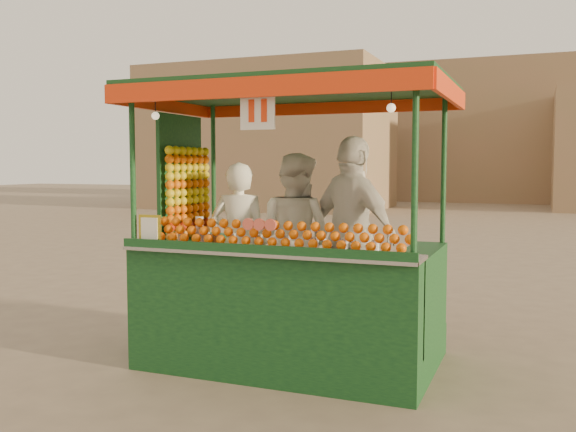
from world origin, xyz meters
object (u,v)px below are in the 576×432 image
at_px(vendor_middle, 295,238).
at_px(vendor_right, 353,234).
at_px(vendor_left, 239,242).
at_px(juice_cart, 282,274).

distance_m(vendor_middle, vendor_right, 0.65).
xyz_separation_m(vendor_middle, vendor_right, (0.63, -0.15, 0.08)).
xyz_separation_m(vendor_left, vendor_right, (1.14, 0.05, 0.12)).
distance_m(vendor_left, vendor_middle, 0.55).
height_order(juice_cart, vendor_right, juice_cart).
bearing_deg(vendor_middle, vendor_left, 37.40).
relative_size(juice_cart, vendor_middle, 1.71).
bearing_deg(juice_cart, vendor_left, 156.27).
xyz_separation_m(vendor_left, vendor_middle, (0.51, 0.20, 0.04)).
relative_size(vendor_middle, vendor_right, 0.92).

